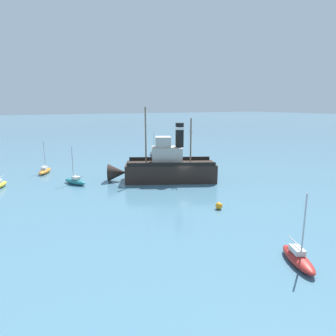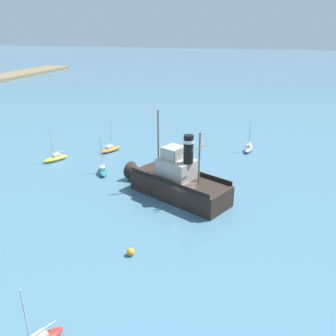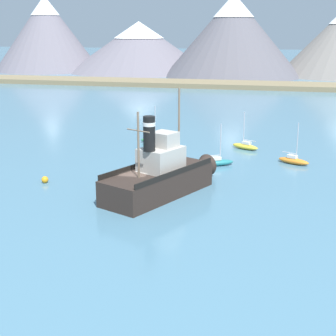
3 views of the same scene
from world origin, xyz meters
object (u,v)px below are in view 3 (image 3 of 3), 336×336
sailboat_yellow (245,146)px  mooring_buoy (45,180)px  sailboat_orange (294,160)px  sailboat_teal (218,162)px  sailboat_green (153,138)px  old_tugboat (162,175)px

sailboat_yellow → mooring_buoy: sailboat_yellow is taller
sailboat_orange → sailboat_yellow: bearing=134.6°
sailboat_orange → mooring_buoy: (-25.08, -13.23, -0.08)m
sailboat_teal → sailboat_green: size_ratio=1.00×
sailboat_yellow → old_tugboat: bearing=-107.8°
sailboat_teal → sailboat_green: bearing=133.7°
mooring_buoy → sailboat_orange: bearing=27.8°
sailboat_green → mooring_buoy: 22.26m
sailboat_yellow → sailboat_teal: same height
old_tugboat → sailboat_yellow: bearing=72.2°
sailboat_green → sailboat_orange: bearing=-23.3°
sailboat_yellow → sailboat_orange: bearing=-45.4°
sailboat_orange → sailboat_teal: same height
sailboat_orange → mooring_buoy: sailboat_orange is taller
sailboat_yellow → mooring_buoy: bearing=-134.4°
sailboat_teal → mooring_buoy: size_ratio=6.99×
sailboat_teal → mooring_buoy: bearing=-147.5°
sailboat_yellow → sailboat_orange: 8.65m
old_tugboat → sailboat_yellow: 21.22m
sailboat_teal → mooring_buoy: (-16.50, -10.52, -0.08)m
sailboat_green → mooring_buoy: bearing=-105.9°
sailboat_teal → sailboat_green: 15.06m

